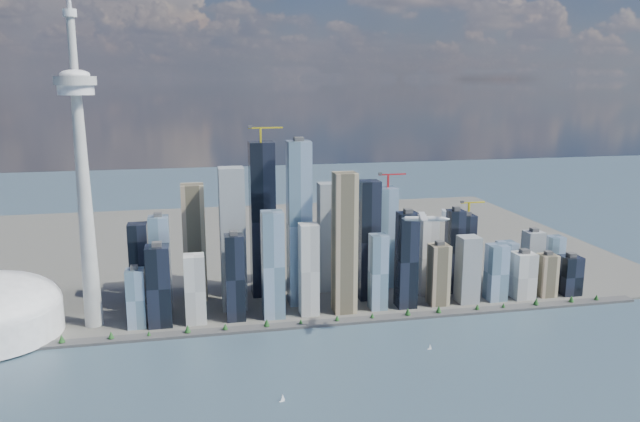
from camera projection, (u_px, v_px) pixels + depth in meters
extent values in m
plane|color=#314856|center=(343.00, 413.00, 680.27)|extent=(4000.00, 4000.00, 0.00)
cube|color=#383838|center=(302.00, 325.00, 919.29)|extent=(1100.00, 22.00, 4.00)
cube|color=#4C4C47|center=(266.00, 247.00, 1350.38)|extent=(1400.00, 900.00, 3.00)
cylinder|color=#3F2D1E|center=(18.00, 345.00, 840.74)|extent=(1.00, 1.00, 2.40)
cone|color=#194518|center=(18.00, 343.00, 840.00)|extent=(7.20, 7.20, 8.00)
cylinder|color=#3F2D1E|center=(86.00, 340.00, 858.05)|extent=(1.00, 1.00, 2.40)
cone|color=#194518|center=(85.00, 338.00, 857.30)|extent=(7.20, 7.20, 8.00)
cylinder|color=#3F2D1E|center=(151.00, 335.00, 875.36)|extent=(1.00, 1.00, 2.40)
cone|color=#194518|center=(150.00, 332.00, 874.61)|extent=(7.20, 7.20, 8.00)
cylinder|color=#3F2D1E|center=(213.00, 330.00, 892.67)|extent=(1.00, 1.00, 2.40)
cone|color=#194518|center=(213.00, 327.00, 891.92)|extent=(7.20, 7.20, 8.00)
cylinder|color=#3F2D1E|center=(273.00, 325.00, 909.98)|extent=(1.00, 1.00, 2.40)
cone|color=#194518|center=(273.00, 323.00, 909.23)|extent=(7.20, 7.20, 8.00)
cylinder|color=#3F2D1E|center=(331.00, 320.00, 927.28)|extent=(1.00, 1.00, 2.40)
cone|color=#194518|center=(331.00, 318.00, 926.54)|extent=(7.20, 7.20, 8.00)
cylinder|color=#3F2D1E|center=(387.00, 316.00, 944.59)|extent=(1.00, 1.00, 2.40)
cone|color=#194518|center=(387.00, 314.00, 943.85)|extent=(7.20, 7.20, 8.00)
cylinder|color=#3F2D1E|center=(440.00, 312.00, 961.90)|extent=(1.00, 1.00, 2.40)
cone|color=#194518|center=(440.00, 310.00, 961.16)|extent=(7.20, 7.20, 8.00)
cylinder|color=#3F2D1E|center=(492.00, 308.00, 979.21)|extent=(1.00, 1.00, 2.40)
cone|color=#194518|center=(492.00, 306.00, 978.46)|extent=(7.20, 7.20, 8.00)
cylinder|color=#3F2D1E|center=(542.00, 304.00, 996.52)|extent=(1.00, 1.00, 2.40)
cone|color=#194518|center=(542.00, 302.00, 995.77)|extent=(7.20, 7.20, 8.00)
cylinder|color=#3F2D1E|center=(590.00, 300.00, 1013.83)|extent=(1.00, 1.00, 2.40)
cone|color=#194518|center=(590.00, 298.00, 1013.08)|extent=(7.20, 7.20, 8.00)
cube|color=black|center=(162.00, 286.00, 905.04)|extent=(34.00, 34.00, 119.86)
cube|color=#68879D|center=(162.00, 265.00, 949.55)|extent=(30.00, 30.00, 152.55)
cube|color=beige|center=(197.00, 289.00, 916.72)|extent=(30.00, 30.00, 103.51)
cube|color=tan|center=(195.00, 242.00, 1008.26)|extent=(36.00, 36.00, 190.68)
cube|color=gray|center=(231.00, 239.00, 963.19)|extent=(38.00, 38.00, 223.37)
cube|color=black|center=(234.00, 278.00, 924.89)|extent=(28.00, 28.00, 130.75)
cube|color=#68879D|center=(271.00, 265.00, 932.49)|extent=(32.00, 32.00, 163.44)
cube|color=black|center=(262.00, 220.00, 1023.46)|extent=(40.00, 40.00, 256.06)
cube|color=#68879D|center=(301.00, 224.00, 981.21)|extent=(36.00, 36.00, 261.51)
cube|color=beige|center=(307.00, 270.00, 945.73)|extent=(28.00, 28.00, 141.65)
cube|color=tan|center=(342.00, 243.00, 948.82)|extent=(34.00, 34.00, 217.92)
cube|color=gray|center=(328.00, 237.00, 1052.76)|extent=(30.00, 30.00, 185.24)
cube|color=black|center=(368.00, 240.00, 1009.94)|extent=(32.00, 32.00, 196.13)
cube|color=#68879D|center=(376.00, 272.00, 969.95)|extent=(26.00, 26.00, 119.86)
cube|color=black|center=(407.00, 260.00, 976.55)|extent=(30.00, 30.00, 152.55)
cube|color=#68879D|center=(387.00, 237.00, 1074.86)|extent=(34.00, 34.00, 174.34)
cube|color=beige|center=(425.00, 256.00, 1036.68)|extent=(28.00, 28.00, 130.75)
cube|color=tan|center=(437.00, 275.00, 992.18)|extent=(30.00, 30.00, 98.07)
cube|color=gray|center=(466.00, 270.00, 1001.04)|extent=(32.00, 32.00, 108.96)
cube|color=black|center=(454.00, 251.00, 1045.54)|extent=(26.00, 26.00, 141.65)
cube|color=#68879D|center=(494.00, 272.00, 1012.71)|extent=(30.00, 30.00, 92.62)
cube|color=black|center=(467.00, 248.00, 1110.46)|extent=(28.00, 28.00, 119.86)
cube|color=#68879D|center=(507.00, 265.00, 1071.71)|extent=(30.00, 30.00, 81.72)
cube|color=beige|center=(522.00, 275.00, 1024.39)|extent=(34.00, 34.00, 76.27)
cube|color=tan|center=(547.00, 275.00, 1033.94)|extent=(28.00, 28.00, 70.83)
cube|color=gray|center=(531.00, 259.00, 1079.01)|extent=(30.00, 30.00, 98.07)
cube|color=black|center=(571.00, 275.00, 1043.49)|extent=(32.00, 32.00, 65.38)
cube|color=#68879D|center=(555.00, 260.00, 1089.12)|extent=(26.00, 26.00, 87.17)
cube|color=black|center=(138.00, 263.00, 996.49)|extent=(30.00, 30.00, 130.75)
cube|color=#68879D|center=(134.00, 298.00, 900.44)|extent=(26.00, 26.00, 87.17)
cube|color=gold|center=(261.00, 135.00, 994.68)|extent=(3.00, 3.00, 22.00)
cube|color=gold|center=(266.00, 128.00, 994.05)|extent=(55.00, 2.20, 2.20)
cube|color=#383838|center=(250.00, 127.00, 988.69)|extent=(6.00, 4.00, 4.00)
cube|color=#B2191C|center=(388.00, 181.00, 1054.54)|extent=(3.00, 3.00, 22.00)
cube|color=#B2191C|center=(392.00, 174.00, 1053.70)|extent=(48.00, 2.20, 2.20)
cube|color=#383838|center=(380.00, 174.00, 1048.97)|extent=(6.00, 4.00, 4.00)
cube|color=gold|center=(469.00, 209.00, 1095.77)|extent=(3.00, 3.00, 22.00)
cube|color=gold|center=(473.00, 202.00, 1094.84)|extent=(45.00, 2.20, 2.20)
cube|color=#383838|center=(462.00, 202.00, 1090.38)|extent=(6.00, 4.00, 4.00)
cone|color=#A1A19C|center=(86.00, 212.00, 881.44)|extent=(26.00, 26.00, 340.00)
cylinder|color=silver|center=(76.00, 90.00, 846.25)|extent=(48.00, 48.00, 14.00)
cylinder|color=#A1A19C|center=(75.00, 81.00, 843.76)|extent=(56.00, 56.00, 12.00)
ellipsoid|color=silver|center=(75.00, 75.00, 842.11)|extent=(40.00, 40.00, 14.00)
cylinder|color=#A1A19C|center=(72.00, 44.00, 833.82)|extent=(11.00, 11.00, 80.00)
cylinder|color=silver|center=(70.00, 13.00, 825.54)|extent=(18.00, 18.00, 10.00)
cylinder|color=silver|center=(425.00, 219.00, 819.66)|extent=(51.26, 20.25, 6.34)
cone|color=silver|center=(404.00, 219.00, 821.56)|extent=(8.41, 8.00, 6.34)
cone|color=silver|center=(446.00, 219.00, 817.69)|extent=(11.27, 8.82, 6.34)
cube|color=silver|center=(423.00, 216.00, 819.10)|extent=(22.86, 55.51, 0.99)
cylinder|color=silver|center=(424.00, 219.00, 808.80)|extent=(11.46, 6.42, 3.57)
cylinder|color=silver|center=(422.00, 216.00, 830.06)|extent=(11.46, 6.42, 3.57)
cylinder|color=#3F3F3F|center=(419.00, 219.00, 809.22)|extent=(2.46, 7.70, 7.92)
cylinder|color=#3F3F3F|center=(418.00, 216.00, 830.49)|extent=(2.46, 7.70, 7.92)
cube|color=silver|center=(444.00, 214.00, 816.59)|extent=(5.55, 2.29, 10.90)
cube|color=silver|center=(444.00, 210.00, 815.44)|extent=(9.09, 18.34, 0.69)
cube|color=white|center=(282.00, 401.00, 704.34)|extent=(6.48, 4.14, 0.83)
cylinder|color=#999999|center=(282.00, 397.00, 703.35)|extent=(0.25, 0.25, 9.37)
cube|color=white|center=(429.00, 349.00, 840.33)|extent=(5.23, 1.94, 0.68)
cylinder|color=#999999|center=(429.00, 346.00, 839.52)|extent=(0.20, 0.20, 7.68)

